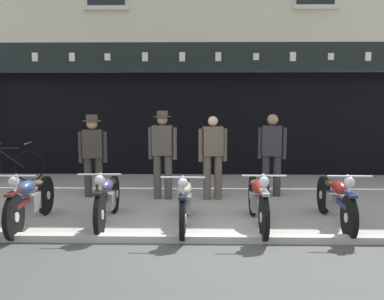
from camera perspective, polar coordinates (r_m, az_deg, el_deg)
name	(u,v)px	position (r m, az deg, el deg)	size (l,w,h in m)	color
ground	(199,276)	(5.21, 0.95, -16.17)	(23.97, 22.00, 0.18)	#999794
shop_facade	(200,105)	(12.77, 1.10, 5.90)	(12.27, 4.42, 6.48)	black
motorcycle_left	(31,199)	(7.24, -20.34, -6.04)	(0.62, 2.01, 0.92)	black
motorcycle_center_left	(107,197)	(7.06, -11.00, -6.09)	(0.62, 1.97, 0.91)	black
motorcycle_center	(185,200)	(6.75, -0.95, -6.61)	(0.62, 1.96, 0.90)	black
motorcycle_center_right	(258,199)	(6.82, 8.63, -6.40)	(0.62, 2.02, 0.93)	black
motorcycle_right	(336,199)	(7.17, 18.27, -6.10)	(0.62, 2.05, 0.91)	black
salesman_left	(93,151)	(8.88, -12.83, -0.17)	(0.56, 0.37, 1.64)	#38332D
shopkeeper_center	(163,150)	(8.49, -3.86, -0.04)	(0.56, 0.34, 1.73)	#47423D
salesman_right	(213,154)	(8.45, 2.72, -0.51)	(0.55, 0.27, 1.63)	brown
assistant_far_right	(272,151)	(8.87, 10.41, -0.13)	(0.55, 0.30, 1.65)	#2D2D33
advert_board_near	(126,105)	(11.33, -8.60, 5.88)	(0.65, 0.03, 0.95)	silver
leaning_bicycle	(7,165)	(11.22, -22.98, -1.81)	(1.73, 0.50, 0.96)	black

